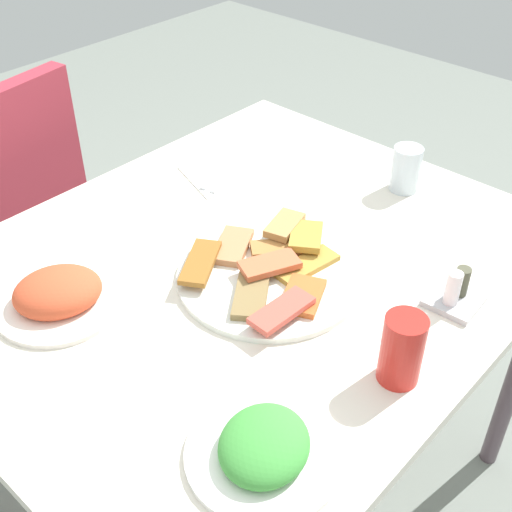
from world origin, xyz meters
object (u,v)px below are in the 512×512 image
(salad_plate_rice, at_px, (264,448))
(fork, at_px, (229,175))
(dining_table, at_px, (247,293))
(spoon, at_px, (217,170))
(soda_can, at_px, (402,350))
(condiment_caddy, at_px, (455,293))
(salad_plate_greens, at_px, (58,294))
(paper_napkin, at_px, (223,174))
(drinking_glass, at_px, (406,169))
(dining_chair, at_px, (1,221))
(pide_platter, at_px, (270,272))

(salad_plate_rice, xyz_separation_m, fork, (0.51, 0.57, -0.01))
(dining_table, xyz_separation_m, spoon, (0.20, 0.28, 0.08))
(salad_plate_rice, xyz_separation_m, soda_can, (0.25, -0.06, 0.04))
(fork, xyz_separation_m, condiment_caddy, (-0.04, -0.60, 0.02))
(fork, bearing_deg, condiment_caddy, -112.11)
(salad_plate_greens, distance_m, paper_napkin, 0.53)
(salad_plate_rice, bearing_deg, spoon, 49.76)
(fork, height_order, condiment_caddy, condiment_caddy)
(salad_plate_greens, bearing_deg, drinking_glass, -17.74)
(salad_plate_rice, distance_m, fork, 0.76)
(paper_napkin, distance_m, fork, 0.02)
(paper_napkin, height_order, condiment_caddy, condiment_caddy)
(dining_table, bearing_deg, salad_plate_greens, 152.54)
(paper_napkin, bearing_deg, spoon, 90.00)
(dining_table, bearing_deg, soda_can, -98.56)
(dining_chair, xyz_separation_m, spoon, (0.31, -0.53, 0.23))
(dining_table, height_order, paper_napkin, paper_napkin)
(pide_platter, xyz_separation_m, condiment_caddy, (0.17, -0.29, 0.01))
(fork, distance_m, condiment_caddy, 0.60)
(dining_chair, distance_m, drinking_glass, 1.07)
(salad_plate_greens, relative_size, soda_can, 1.88)
(dining_table, distance_m, pide_platter, 0.11)
(fork, bearing_deg, salad_plate_rice, -150.01)
(salad_plate_rice, xyz_separation_m, paper_napkin, (0.51, 0.59, -0.02))
(dining_chair, relative_size, soda_can, 7.62)
(soda_can, bearing_deg, pide_platter, 80.67)
(paper_napkin, distance_m, spoon, 0.02)
(condiment_caddy, bearing_deg, soda_can, -174.08)
(dining_chair, height_order, condiment_caddy, dining_chair)
(soda_can, bearing_deg, condiment_caddy, 5.92)
(drinking_glass, height_order, paper_napkin, drinking_glass)
(drinking_glass, distance_m, fork, 0.40)
(dining_chair, relative_size, paper_napkin, 5.82)
(dining_chair, xyz_separation_m, condiment_caddy, (0.27, -1.16, 0.25))
(spoon, bearing_deg, fork, -112.86)
(salad_plate_rice, xyz_separation_m, spoon, (0.51, 0.60, -0.01))
(soda_can, bearing_deg, fork, 67.37)
(salad_plate_rice, height_order, condiment_caddy, condiment_caddy)
(drinking_glass, bearing_deg, spoon, 122.37)
(spoon, bearing_deg, soda_can, -134.37)
(fork, bearing_deg, paper_napkin, 71.97)
(dining_table, bearing_deg, spoon, 54.43)
(pide_platter, distance_m, spoon, 0.41)
(pide_platter, height_order, paper_napkin, pide_platter)
(salad_plate_greens, bearing_deg, condiment_caddy, -47.40)
(dining_chair, relative_size, drinking_glass, 9.06)
(fork, bearing_deg, soda_can, -130.66)
(dining_table, distance_m, condiment_caddy, 0.40)
(soda_can, distance_m, spoon, 0.71)
(soda_can, bearing_deg, salad_plate_rice, 167.40)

